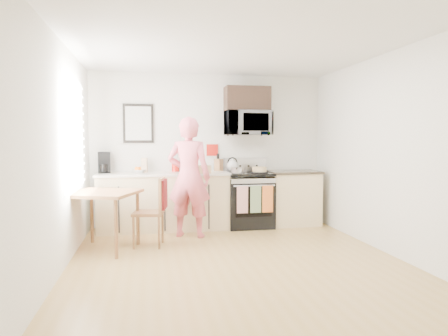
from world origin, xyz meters
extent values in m
plane|color=olive|center=(0.00, 0.00, 0.00)|extent=(4.60, 4.60, 0.00)
cube|color=silver|center=(0.00, 2.30, 1.30)|extent=(4.00, 0.04, 2.60)
cube|color=silver|center=(0.00, -2.30, 1.30)|extent=(4.00, 0.04, 2.60)
cube|color=silver|center=(-2.00, 0.00, 1.30)|extent=(0.04, 4.60, 2.60)
cube|color=silver|center=(2.00, 0.00, 1.30)|extent=(0.04, 4.60, 2.60)
cube|color=silver|center=(0.00, 0.00, 2.60)|extent=(4.00, 4.60, 0.04)
cube|color=silver|center=(-1.98, 0.80, 1.55)|extent=(0.02, 1.40, 1.50)
cube|color=white|center=(-1.97, 0.80, 1.55)|extent=(0.01, 1.30, 1.40)
cube|color=beige|center=(-0.80, 2.00, 0.45)|extent=(2.10, 0.60, 0.90)
cube|color=silver|center=(-0.80, 2.00, 0.92)|extent=(2.14, 0.64, 0.04)
cube|color=beige|center=(1.43, 2.00, 0.45)|extent=(0.84, 0.60, 0.90)
cube|color=black|center=(1.43, 2.00, 0.92)|extent=(0.88, 0.64, 0.04)
cube|color=black|center=(0.63, 1.97, 0.39)|extent=(0.76, 0.65, 0.77)
cube|color=black|center=(0.63, 1.66, 0.45)|extent=(0.61, 0.02, 0.45)
cube|color=#AFAFB4|center=(0.63, 1.66, 0.78)|extent=(0.74, 0.02, 0.14)
cylinder|color=#AFAFB4|center=(0.63, 1.61, 0.74)|extent=(0.68, 0.02, 0.02)
cube|color=black|center=(0.63, 1.97, 0.90)|extent=(0.76, 0.65, 0.04)
cube|color=#AFAFB4|center=(0.63, 2.25, 1.04)|extent=(0.76, 0.08, 0.24)
cube|color=beige|center=(0.43, 1.61, 0.52)|extent=(0.18, 0.02, 0.44)
cube|color=#687E54|center=(0.65, 1.61, 0.52)|extent=(0.18, 0.02, 0.44)
cube|color=#B9441B|center=(0.85, 1.61, 0.52)|extent=(0.18, 0.02, 0.44)
imported|color=#AFAFB4|center=(0.63, 2.08, 1.76)|extent=(0.76, 0.51, 0.42)
cube|color=black|center=(0.63, 2.12, 2.18)|extent=(0.76, 0.35, 0.40)
cube|color=black|center=(-1.20, 2.28, 1.75)|extent=(0.50, 0.03, 0.65)
cube|color=#B3B8AE|center=(-1.20, 2.26, 1.75)|extent=(0.42, 0.01, 0.56)
cube|color=#A1140D|center=(0.05, 2.28, 1.30)|extent=(0.20, 0.02, 0.20)
imported|color=#D93B4E|center=(-0.44, 1.45, 0.91)|extent=(0.78, 0.64, 1.82)
cube|color=brown|center=(-1.65, 0.91, 0.77)|extent=(0.84, 0.84, 0.04)
cylinder|color=brown|center=(-2.10, 0.71, 0.37)|extent=(0.05, 0.05, 0.75)
cylinder|color=brown|center=(-1.45, 0.46, 0.37)|extent=(0.05, 0.05, 0.75)
cylinder|color=brown|center=(-1.85, 1.36, 0.37)|extent=(0.05, 0.05, 0.75)
cylinder|color=brown|center=(-1.20, 1.11, 0.37)|extent=(0.05, 0.05, 0.75)
cube|color=brown|center=(-1.05, 1.01, 0.46)|extent=(0.47, 0.47, 0.04)
cube|color=brown|center=(-0.87, 0.98, 0.71)|extent=(0.11, 0.40, 0.48)
cube|color=#500E0D|center=(-0.84, 0.97, 0.72)|extent=(0.12, 0.37, 0.40)
cylinder|color=brown|center=(-1.25, 0.87, 0.22)|extent=(0.03, 0.03, 0.44)
cylinder|color=brown|center=(-0.92, 0.81, 0.22)|extent=(0.03, 0.03, 0.44)
cylinder|color=brown|center=(-1.19, 1.21, 0.22)|extent=(0.03, 0.03, 0.44)
cylinder|color=brown|center=(-0.86, 1.15, 0.22)|extent=(0.03, 0.03, 0.44)
cube|color=brown|center=(0.15, 2.22, 1.04)|extent=(0.15, 0.16, 0.21)
cylinder|color=#A1140D|center=(-0.59, 2.22, 1.02)|extent=(0.13, 0.13, 0.16)
imported|color=white|center=(-1.19, 2.10, 0.97)|extent=(0.27, 0.27, 0.05)
cube|color=tan|center=(-1.11, 2.13, 1.06)|extent=(0.11, 0.11, 0.24)
cube|color=black|center=(-1.75, 2.17, 1.11)|extent=(0.21, 0.25, 0.34)
cylinder|color=black|center=(-1.75, 2.06, 1.03)|extent=(0.13, 0.13, 0.13)
cube|color=tan|center=(-0.22, 1.80, 1.00)|extent=(0.35, 0.18, 0.12)
cylinder|color=black|center=(0.79, 1.90, 0.93)|extent=(0.29, 0.29, 0.02)
cylinder|color=tan|center=(0.79, 1.90, 0.98)|extent=(0.24, 0.24, 0.08)
sphere|color=white|center=(0.39, 2.20, 1.03)|extent=(0.20, 0.20, 0.20)
cone|color=white|center=(0.39, 2.20, 1.13)|extent=(0.06, 0.06, 0.06)
torus|color=black|center=(0.39, 2.20, 1.09)|extent=(0.18, 0.02, 0.18)
cylinder|color=#AFAFB4|center=(0.40, 1.85, 0.98)|extent=(0.20, 0.20, 0.10)
cylinder|color=black|center=(0.36, 1.71, 1.02)|extent=(0.07, 0.18, 0.02)
camera|label=1|loc=(-1.05, -4.56, 1.47)|focal=32.00mm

